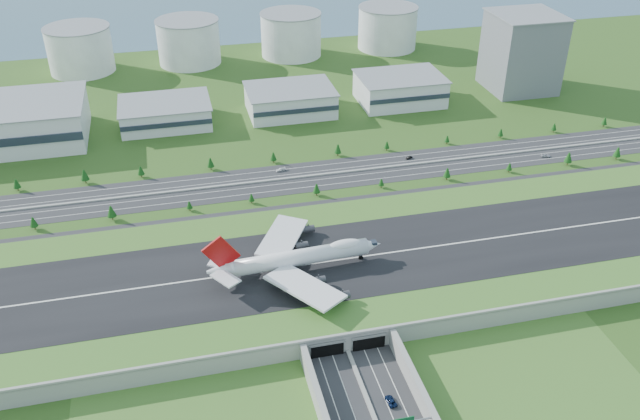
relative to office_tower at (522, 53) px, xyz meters
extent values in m
plane|color=#314C17|center=(-200.00, -195.00, -27.50)|extent=(1200.00, 1200.00, 0.00)
cube|color=gray|center=(-200.00, -195.00, -23.50)|extent=(520.00, 100.00, 8.00)
cube|color=#426221|center=(-200.00, -195.00, -19.42)|extent=(520.00, 100.00, 0.16)
cube|color=black|center=(-200.00, -195.00, -19.28)|extent=(520.00, 58.00, 0.12)
cube|color=silver|center=(-200.00, -195.00, -19.20)|extent=(520.00, 0.90, 0.02)
cube|color=gray|center=(-200.00, -244.40, -18.90)|extent=(520.00, 1.20, 1.20)
cube|color=black|center=(-208.50, -245.20, -24.30)|extent=(13.00, 1.20, 6.00)
cube|color=black|center=(-191.50, -245.20, -24.30)|extent=(13.00, 1.20, 6.00)
cube|color=#28282B|center=(-200.00, -100.00, -27.44)|extent=(560.00, 36.00, 0.12)
cylinder|color=#3D2819|center=(-331.01, -122.00, -26.22)|extent=(0.50, 0.50, 2.56)
cone|color=black|center=(-331.01, -122.00, -22.94)|extent=(3.99, 3.99, 5.13)
cylinder|color=#3D2819|center=(-292.76, -122.00, -26.00)|extent=(0.50, 0.50, 3.00)
cone|color=black|center=(-292.76, -122.00, -22.16)|extent=(4.67, 4.67, 6.00)
cylinder|color=#3D2819|center=(-253.05, -122.00, -26.47)|extent=(0.50, 0.50, 2.06)
cone|color=black|center=(-253.05, -122.00, -23.84)|extent=(3.20, 3.20, 4.11)
cylinder|color=#3D2819|center=(-219.90, -122.00, -26.48)|extent=(0.50, 0.50, 2.05)
cone|color=black|center=(-219.90, -122.00, -23.86)|extent=(3.19, 3.19, 4.10)
cylinder|color=#3D2819|center=(-183.85, -122.00, -26.22)|extent=(0.50, 0.50, 2.57)
cone|color=black|center=(-183.85, -122.00, -22.93)|extent=(4.00, 4.00, 5.14)
cylinder|color=#3D2819|center=(-146.48, -122.00, -26.49)|extent=(0.50, 0.50, 2.01)
cone|color=black|center=(-146.48, -122.00, -23.93)|extent=(3.13, 3.13, 4.02)
cylinder|color=#3D2819|center=(-107.08, -122.00, -26.16)|extent=(0.50, 0.50, 2.67)
cone|color=black|center=(-107.08, -122.00, -22.75)|extent=(4.16, 4.16, 5.35)
cylinder|color=#3D2819|center=(-68.11, -122.00, -26.42)|extent=(0.50, 0.50, 2.17)
cone|color=black|center=(-68.11, -122.00, -23.65)|extent=(3.37, 3.37, 4.33)
cylinder|color=#3D2819|center=(-29.98, -122.00, -26.01)|extent=(0.50, 0.50, 2.98)
cone|color=black|center=(-29.98, -122.00, -22.20)|extent=(4.64, 4.64, 5.96)
cylinder|color=#3D2819|center=(2.93, -122.00, -26.08)|extent=(0.50, 0.50, 2.85)
cone|color=black|center=(2.93, -122.00, -22.44)|extent=(4.43, 4.43, 5.70)
cylinder|color=#3D2819|center=(-344.84, -78.00, -26.20)|extent=(0.50, 0.50, 2.59)
cone|color=black|center=(-344.84, -78.00, -22.89)|extent=(4.04, 4.04, 5.19)
cylinder|color=#3D2819|center=(-308.41, -78.00, -25.97)|extent=(0.50, 0.50, 3.06)
cone|color=black|center=(-308.41, -78.00, -22.07)|extent=(4.75, 4.75, 6.11)
cylinder|color=#3D2819|center=(-277.48, -78.00, -26.23)|extent=(0.50, 0.50, 2.53)
cone|color=black|center=(-277.48, -78.00, -23.00)|extent=(3.94, 3.94, 5.07)
cylinder|color=#3D2819|center=(-237.48, -78.00, -26.15)|extent=(0.50, 0.50, 2.70)
cone|color=black|center=(-237.48, -78.00, -22.70)|extent=(4.20, 4.20, 5.40)
cylinder|color=#3D2819|center=(-200.04, -78.00, -26.27)|extent=(0.50, 0.50, 2.45)
cone|color=black|center=(-200.04, -78.00, -23.14)|extent=(3.81, 3.81, 4.90)
cylinder|color=#3D2819|center=(-160.11, -78.00, -26.14)|extent=(0.50, 0.50, 2.72)
cone|color=black|center=(-160.11, -78.00, -22.66)|extent=(4.23, 4.23, 5.44)
cylinder|color=#3D2819|center=(-128.68, -78.00, -26.42)|extent=(0.50, 0.50, 2.17)
cone|color=black|center=(-128.68, -78.00, -23.65)|extent=(3.37, 3.37, 4.33)
cylinder|color=#3D2819|center=(-88.62, -78.00, -26.49)|extent=(0.50, 0.50, 2.03)
cone|color=black|center=(-88.62, -78.00, -23.90)|extent=(3.15, 3.15, 4.05)
cylinder|color=#3D2819|center=(-51.87, -78.00, -26.37)|extent=(0.50, 0.50, 2.26)
cone|color=black|center=(-51.87, -78.00, -23.48)|extent=(3.52, 3.52, 4.52)
cylinder|color=#3D2819|center=(-13.91, -78.00, -26.38)|extent=(0.50, 0.50, 2.25)
cone|color=black|center=(-13.91, -78.00, -23.51)|extent=(3.49, 3.49, 4.49)
cylinder|color=#3D2819|center=(23.22, -78.00, -26.30)|extent=(0.50, 0.50, 2.39)
cone|color=black|center=(23.22, -78.00, -23.25)|extent=(3.72, 3.72, 4.78)
cube|color=silver|center=(-260.00, -5.00, -20.00)|extent=(58.00, 42.00, 15.00)
cube|color=silver|center=(-175.00, -5.00, -19.00)|extent=(58.00, 42.00, 17.00)
cube|color=silver|center=(-95.00, -5.00, -18.00)|extent=(58.00, 42.00, 19.00)
cube|color=slate|center=(0.00, 0.00, 0.00)|extent=(46.00, 46.00, 55.00)
cylinder|color=silver|center=(-320.00, 115.00, -10.00)|extent=(50.00, 50.00, 35.00)
cylinder|color=silver|center=(-235.00, 115.00, -10.00)|extent=(50.00, 50.00, 35.00)
cylinder|color=silver|center=(-150.00, 115.00, -10.00)|extent=(50.00, 50.00, 35.00)
cylinder|color=silver|center=(-65.00, 115.00, -10.00)|extent=(50.00, 50.00, 35.00)
cube|color=#3C5E73|center=(-200.00, 285.00, -27.47)|extent=(1200.00, 260.00, 0.06)
cylinder|color=white|center=(-210.19, -198.18, -12.58)|extent=(64.41, 10.81, 7.33)
cone|color=white|center=(-175.90, -196.31, -12.58)|extent=(9.54, 7.81, 7.33)
cone|color=white|center=(-244.48, -200.05, -12.12)|extent=(11.83, 7.94, 7.33)
ellipsoid|color=white|center=(-188.43, -196.99, -9.94)|extent=(15.91, 6.55, 4.51)
cube|color=white|center=(-211.41, -217.73, -13.73)|extent=(31.96, 36.67, 1.81)
cube|color=white|center=(-213.54, -178.87, -13.73)|extent=(29.64, 37.27, 1.81)
cylinder|color=#38383D|center=(-203.99, -211.60, -16.24)|extent=(6.13, 3.75, 3.43)
cylinder|color=#38383D|center=(-196.64, -223.81, -16.24)|extent=(6.13, 3.75, 3.43)
cylinder|color=#38383D|center=(-205.49, -184.17, -16.24)|extent=(6.13, 3.75, 3.43)
cylinder|color=#38383D|center=(-199.51, -171.23, -16.24)|extent=(6.13, 3.75, 3.43)
cube|color=white|center=(-242.93, -207.42, -11.21)|extent=(12.63, 14.30, 0.69)
cube|color=white|center=(-243.74, -192.56, -11.21)|extent=(11.82, 14.34, 0.69)
cube|color=#A30B0D|center=(-243.34, -199.99, -3.42)|extent=(16.35, 1.92, 17.16)
cylinder|color=black|center=(-180.66, -196.57, -18.59)|extent=(2.17, 0.80, 2.17)
cylinder|color=black|center=(-214.56, -202.09, -18.59)|extent=(2.17, 0.80, 2.17)
cylinder|color=black|center=(-214.96, -194.77, -18.59)|extent=(2.17, 0.80, 2.17)
cylinder|color=black|center=(-221.42, -202.46, -18.59)|extent=(2.17, 0.80, 2.17)
cylinder|color=black|center=(-221.82, -195.15, -18.59)|extent=(2.17, 0.80, 2.17)
imported|color=#0B1837|center=(-192.03, -274.27, -26.52)|extent=(3.54, 6.46, 1.71)
imported|color=black|center=(-119.16, -92.15, -26.64)|extent=(4.76, 3.17, 1.48)
imported|color=silver|center=(-36.99, -109.16, -26.57)|extent=(6.38, 4.27, 1.63)
imported|color=silver|center=(-197.88, -89.39, -26.53)|extent=(6.21, 3.43, 1.70)
camera|label=1|loc=(-257.32, -436.39, 160.22)|focal=38.00mm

